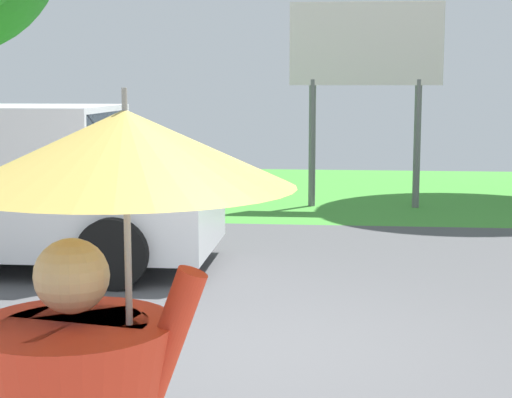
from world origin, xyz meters
name	(u,v)px	position (x,y,z in m)	size (l,w,h in m)	color
ground_plane	(275,274)	(0.00, 2.95, -0.05)	(40.00, 22.00, 0.20)	#4C4C4F
roadside_billboard	(366,59)	(1.16, 7.96, 2.55)	(2.60, 0.12, 3.50)	slate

